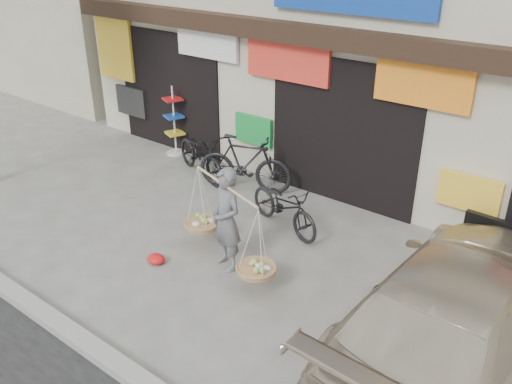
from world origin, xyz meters
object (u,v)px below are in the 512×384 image
Objects in this scene: suv at (463,307)px; bike_1 at (245,164)px; street_vendor at (227,224)px; bike_0 at (201,154)px; display_rack at (175,127)px; bike_2 at (284,206)px.

bike_1 is at bearing -20.02° from suv.
street_vendor is 3.48m from bike_0.
display_rack is (-2.48, 0.53, 0.07)m from bike_1.
bike_1 is (1.16, 0.03, 0.08)m from bike_0.
display_rack is (-3.98, 1.30, 0.20)m from bike_2.
bike_0 reaches higher than bike_2.
street_vendor reaches higher than bike_2.
street_vendor is at bearing -164.13° from bike_2.
display_rack is (-1.32, 0.55, 0.15)m from bike_0.
display_rack reaches higher than bike_1.
bike_2 is 0.34× the size of suv.
street_vendor is 1.29× the size of display_rack.
display_rack is at bearing 88.12° from bike_2.
suv is 7.85m from display_rack.
street_vendor reaches higher than bike_1.
bike_1 is (-1.49, 2.27, -0.19)m from street_vendor.
suv is at bearing -132.58° from bike_1.
bike_0 is 6.42m from suv.
bike_1 is 1.13× the size of bike_2.
display_rack is at bearing 57.50° from bike_1.
bike_0 is 0.37× the size of suv.
bike_2 is 1.06× the size of display_rack.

